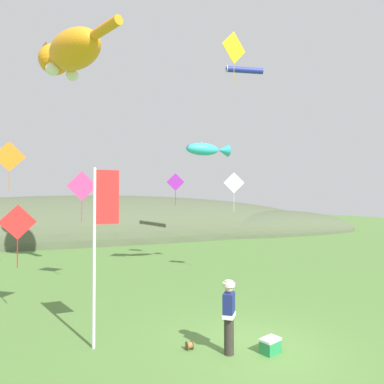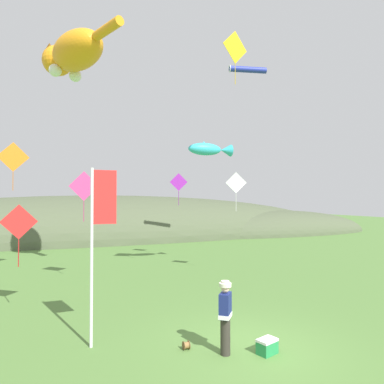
{
  "view_description": "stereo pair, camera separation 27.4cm",
  "coord_description": "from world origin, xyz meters",
  "px_view_note": "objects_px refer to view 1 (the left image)",
  "views": [
    {
      "loc": [
        -4.85,
        -7.41,
        3.75
      ],
      "look_at": [
        0.0,
        4.0,
        4.02
      ],
      "focal_mm": 32.0,
      "sensor_mm": 36.0,
      "label": 1
    },
    {
      "loc": [
        -4.6,
        -7.52,
        3.75
      ],
      "look_at": [
        0.0,
        4.0,
        4.02
      ],
      "focal_mm": 32.0,
      "sensor_mm": 36.0,
      "label": 2
    }
  ],
  "objects_px": {
    "festival_banner_pole": "(100,229)",
    "kite_diamond_pink": "(82,186)",
    "kite_diamond_violet": "(175,182)",
    "kite_diamond_orange": "(9,157)",
    "festival_attendant": "(229,315)",
    "kite_diamond_red": "(18,223)",
    "kite_diamond_white": "(234,183)",
    "kite_diamond_gold": "(234,48)",
    "picnic_cooler": "(270,346)",
    "kite_tube_streamer": "(244,70)",
    "kite_fish_windsock": "(207,149)",
    "kite_giant_cat": "(70,53)",
    "kite_spool": "(190,345)"
  },
  "relations": [
    {
      "from": "festival_attendant",
      "to": "kite_fish_windsock",
      "type": "height_order",
      "value": "kite_fish_windsock"
    },
    {
      "from": "kite_giant_cat",
      "to": "kite_diamond_white",
      "type": "bearing_deg",
      "value": -20.89
    },
    {
      "from": "kite_diamond_gold",
      "to": "kite_tube_streamer",
      "type": "bearing_deg",
      "value": 54.38
    },
    {
      "from": "festival_banner_pole",
      "to": "kite_fish_windsock",
      "type": "xyz_separation_m",
      "value": [
        6.55,
        7.35,
        3.42
      ]
    },
    {
      "from": "festival_attendant",
      "to": "festival_banner_pole",
      "type": "height_order",
      "value": "festival_banner_pole"
    },
    {
      "from": "kite_giant_cat",
      "to": "kite_diamond_orange",
      "type": "height_order",
      "value": "kite_giant_cat"
    },
    {
      "from": "kite_diamond_gold",
      "to": "kite_diamond_orange",
      "type": "xyz_separation_m",
      "value": [
        -9.05,
        5.49,
        -4.53
      ]
    },
    {
      "from": "kite_tube_streamer",
      "to": "kite_diamond_violet",
      "type": "relative_size",
      "value": 1.17
    },
    {
      "from": "kite_tube_streamer",
      "to": "kite_diamond_pink",
      "type": "xyz_separation_m",
      "value": [
        -9.73,
        -2.46,
        -7.42
      ]
    },
    {
      "from": "festival_banner_pole",
      "to": "kite_diamond_white",
      "type": "relative_size",
      "value": 2.36
    },
    {
      "from": "kite_diamond_gold",
      "to": "kite_diamond_white",
      "type": "bearing_deg",
      "value": 60.29
    },
    {
      "from": "kite_diamond_pink",
      "to": "kite_diamond_violet",
      "type": "distance_m",
      "value": 7.6
    },
    {
      "from": "festival_attendant",
      "to": "kite_diamond_pink",
      "type": "relative_size",
      "value": 0.81
    },
    {
      "from": "picnic_cooler",
      "to": "kite_tube_streamer",
      "type": "bearing_deg",
      "value": 61.04
    },
    {
      "from": "kite_diamond_red",
      "to": "kite_diamond_orange",
      "type": "relative_size",
      "value": 0.88
    },
    {
      "from": "picnic_cooler",
      "to": "kite_diamond_gold",
      "type": "xyz_separation_m",
      "value": [
        2.34,
        5.76,
        10.12
      ]
    },
    {
      "from": "kite_tube_streamer",
      "to": "kite_diamond_orange",
      "type": "distance_m",
      "value": 14.11
    },
    {
      "from": "kite_fish_windsock",
      "to": "kite_diamond_pink",
      "type": "bearing_deg",
      "value": -172.82
    },
    {
      "from": "festival_banner_pole",
      "to": "kite_diamond_pink",
      "type": "relative_size",
      "value": 2.07
    },
    {
      "from": "festival_attendant",
      "to": "kite_diamond_white",
      "type": "bearing_deg",
      "value": 59.1
    },
    {
      "from": "kite_diamond_white",
      "to": "kite_diamond_gold",
      "type": "relative_size",
      "value": 0.83
    },
    {
      "from": "picnic_cooler",
      "to": "kite_diamond_orange",
      "type": "xyz_separation_m",
      "value": [
        -6.72,
        11.25,
        5.6
      ]
    },
    {
      "from": "kite_diamond_pink",
      "to": "festival_banner_pole",
      "type": "bearing_deg",
      "value": -91.16
    },
    {
      "from": "kite_diamond_white",
      "to": "kite_diamond_orange",
      "type": "bearing_deg",
      "value": 160.97
    },
    {
      "from": "kite_spool",
      "to": "festival_banner_pole",
      "type": "distance_m",
      "value": 3.69
    },
    {
      "from": "festival_banner_pole",
      "to": "kite_diamond_gold",
      "type": "height_order",
      "value": "kite_diamond_gold"
    },
    {
      "from": "picnic_cooler",
      "to": "kite_tube_streamer",
      "type": "relative_size",
      "value": 0.24
    },
    {
      "from": "kite_diamond_orange",
      "to": "kite_giant_cat",
      "type": "bearing_deg",
      "value": -13.48
    },
    {
      "from": "picnic_cooler",
      "to": "kite_diamond_white",
      "type": "xyz_separation_m",
      "value": [
        3.46,
        7.74,
        4.38
      ]
    },
    {
      "from": "kite_tube_streamer",
      "to": "kite_diamond_gold",
      "type": "bearing_deg",
      "value": -125.62
    },
    {
      "from": "festival_banner_pole",
      "to": "kite_diamond_pink",
      "type": "bearing_deg",
      "value": 88.84
    },
    {
      "from": "kite_giant_cat",
      "to": "kite_tube_streamer",
      "type": "relative_size",
      "value": 2.69
    },
    {
      "from": "kite_spool",
      "to": "kite_diamond_white",
      "type": "height_order",
      "value": "kite_diamond_white"
    },
    {
      "from": "kite_giant_cat",
      "to": "kite_diamond_gold",
      "type": "height_order",
      "value": "kite_giant_cat"
    },
    {
      "from": "kite_spool",
      "to": "kite_tube_streamer",
      "type": "distance_m",
      "value": 17.23
    },
    {
      "from": "picnic_cooler",
      "to": "kite_giant_cat",
      "type": "relative_size",
      "value": 0.09
    },
    {
      "from": "festival_banner_pole",
      "to": "kite_diamond_gold",
      "type": "distance_m",
      "value": 10.27
    },
    {
      "from": "festival_attendant",
      "to": "kite_diamond_red",
      "type": "relative_size",
      "value": 0.87
    },
    {
      "from": "kite_fish_windsock",
      "to": "kite_diamond_red",
      "type": "height_order",
      "value": "kite_fish_windsock"
    },
    {
      "from": "kite_tube_streamer",
      "to": "kite_diamond_pink",
      "type": "relative_size",
      "value": 1.07
    },
    {
      "from": "kite_diamond_white",
      "to": "kite_diamond_gold",
      "type": "xyz_separation_m",
      "value": [
        -1.13,
        -1.98,
        5.75
      ]
    },
    {
      "from": "festival_attendant",
      "to": "festival_banner_pole",
      "type": "xyz_separation_m",
      "value": [
        -2.83,
        1.63,
        2.04
      ]
    },
    {
      "from": "kite_spool",
      "to": "kite_diamond_violet",
      "type": "xyz_separation_m",
      "value": [
        4.11,
        12.17,
        4.72
      ]
    },
    {
      "from": "kite_spool",
      "to": "kite_diamond_violet",
      "type": "distance_m",
      "value": 13.68
    },
    {
      "from": "festival_banner_pole",
      "to": "kite_diamond_orange",
      "type": "bearing_deg",
      "value": 107.48
    },
    {
      "from": "kite_tube_streamer",
      "to": "kite_diamond_orange",
      "type": "height_order",
      "value": "kite_tube_streamer"
    },
    {
      "from": "kite_diamond_pink",
      "to": "kite_diamond_orange",
      "type": "height_order",
      "value": "kite_diamond_orange"
    },
    {
      "from": "kite_fish_windsock",
      "to": "kite_diamond_pink",
      "type": "height_order",
      "value": "kite_fish_windsock"
    },
    {
      "from": "kite_diamond_violet",
      "to": "kite_diamond_orange",
      "type": "relative_size",
      "value": 0.87
    },
    {
      "from": "kite_giant_cat",
      "to": "kite_diamond_violet",
      "type": "relative_size",
      "value": 3.16
    }
  ]
}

